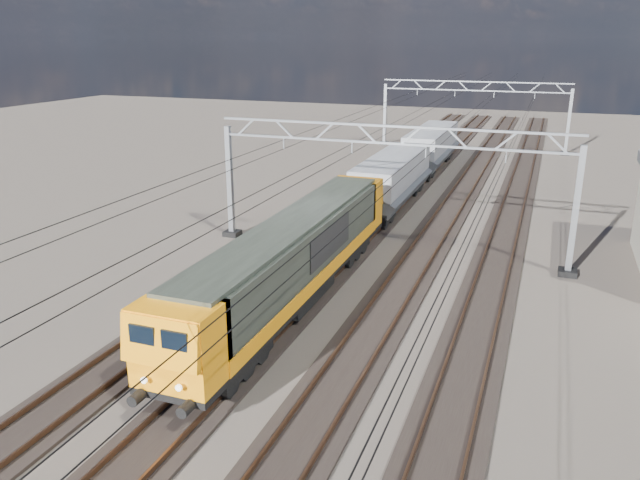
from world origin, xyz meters
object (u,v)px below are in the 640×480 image
(catenary_gantry_far, at_px, (473,112))
(locomotive, at_px, (294,256))
(hopper_wagon_lead, at_px, (392,177))
(hopper_wagon_mid, at_px, (431,145))
(catenary_gantry_mid, at_px, (387,185))

(catenary_gantry_far, relative_size, locomotive, 0.94)
(catenary_gantry_far, distance_m, hopper_wagon_lead, 26.65)
(locomotive, distance_m, hopper_wagon_mid, 31.90)
(catenary_gantry_mid, relative_size, locomotive, 0.94)
(catenary_gantry_mid, xyz_separation_m, hopper_wagon_lead, (-2.00, 9.48, -1.67))
(catenary_gantry_mid, distance_m, catenary_gantry_far, 36.00)
(hopper_wagon_lead, bearing_deg, hopper_wagon_mid, 90.00)
(hopper_wagon_mid, bearing_deg, hopper_wagon_lead, -90.00)
(locomotive, bearing_deg, catenary_gantry_mid, 76.32)
(catenary_gantry_mid, relative_size, hopper_wagon_mid, 1.53)
(catenary_gantry_far, relative_size, hopper_wagon_lead, 1.53)
(locomotive, xyz_separation_m, hopper_wagon_lead, (-0.00, 17.70, -0.09))
(catenary_gantry_far, bearing_deg, catenary_gantry_mid, -90.00)
(catenary_gantry_mid, relative_size, catenary_gantry_far, 1.00)
(hopper_wagon_mid, bearing_deg, catenary_gantry_far, 80.78)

